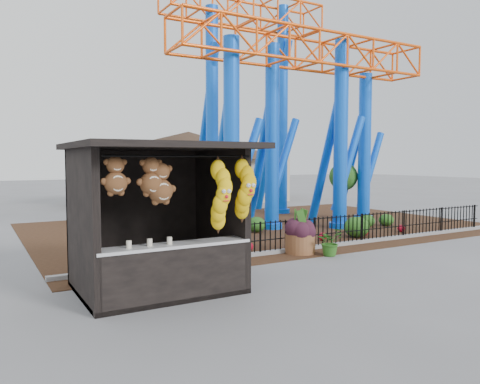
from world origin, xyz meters
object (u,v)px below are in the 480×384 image
potted_plant (330,242)px  prize_booth (161,220)px  roller_coaster (281,73)px  terracotta_planter (300,244)px

potted_plant → prize_booth: bearing=-175.5°
roller_coaster → potted_plant: bearing=-112.4°
prize_booth → potted_plant: 5.76m
terracotta_planter → potted_plant: size_ratio=1.08×
prize_booth → roller_coaster: bearing=42.1°
terracotta_planter → potted_plant: bearing=-51.3°
potted_plant → roller_coaster: bearing=60.9°
prize_booth → potted_plant: prize_booth is taller
roller_coaster → terracotta_planter: (-3.12, -5.53, -6.15)m
terracotta_planter → potted_plant: 0.90m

